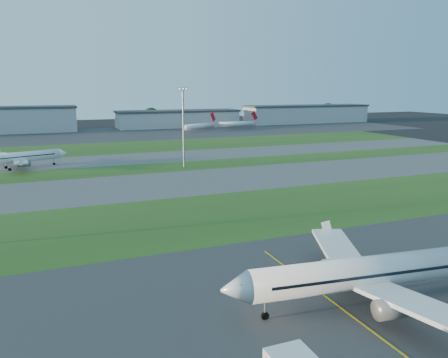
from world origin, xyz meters
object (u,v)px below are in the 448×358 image
mini_jet_near (200,126)px  light_mast_centre (183,122)px  airliner_taxiing (16,158)px  mini_jet_far (237,124)px  airliner_parked (370,273)px

mini_jet_near → light_mast_centre: light_mast_centre is taller
airliner_taxiing → light_mast_centre: 55.11m
mini_jet_far → light_mast_centre: (-71.74, -120.72, 11.53)m
airliner_taxiing → mini_jet_near: size_ratio=1.26×
airliner_taxiing → mini_jet_near: airliner_taxiing is taller
airliner_taxiing → mini_jet_far: size_ratio=1.12×
mini_jet_near → mini_jet_far: 28.61m
mini_jet_far → light_mast_centre: size_ratio=1.11×
airliner_parked → mini_jet_near: (50.29, 211.82, -0.79)m
airliner_taxiing → mini_jet_near: (95.18, 96.54, -0.33)m
airliner_taxiing → mini_jet_far: (122.91, 103.57, -0.33)m
airliner_parked → mini_jet_far: airliner_parked is taller
airliner_parked → mini_jet_far: (78.02, 218.85, -0.79)m
airliner_parked → light_mast_centre: 98.91m
mini_jet_far → light_mast_centre: 140.90m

